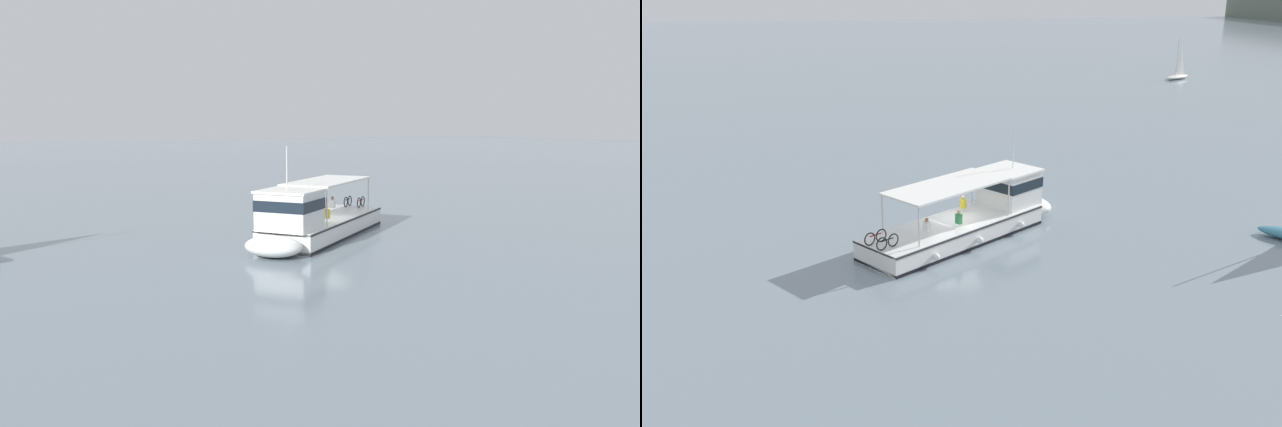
{
  "view_description": "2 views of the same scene",
  "coord_description": "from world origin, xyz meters",
  "views": [
    {
      "loc": [
        -29.46,
        17.79,
        6.48
      ],
      "look_at": [
        0.2,
        0.27,
        1.4
      ],
      "focal_mm": 34.74,
      "sensor_mm": 36.0,
      "label": 1
    },
    {
      "loc": [
        34.46,
        -5.7,
        13.31
      ],
      "look_at": [
        0.2,
        0.27,
        1.4
      ],
      "focal_mm": 38.9,
      "sensor_mm": 36.0,
      "label": 2
    }
  ],
  "objects": [
    {
      "name": "ferry_main",
      "position": [
        -0.39,
        1.1,
        1.02
      ],
      "size": [
        9.94,
        12.12,
        5.32
      ],
      "color": "white",
      "rests_on": "ground"
    },
    {
      "name": "ground_plane",
      "position": [
        0.0,
        0.0,
        0.0
      ],
      "size": [
        400.0,
        400.0,
        0.0
      ],
      "primitive_type": "plane",
      "color": "gray"
    },
    {
      "name": "sailboat_off_stern",
      "position": [
        -54.91,
        39.85,
        0.54
      ],
      "size": [
        3.62,
        4.85,
        5.4
      ],
      "color": "white",
      "rests_on": "ground"
    }
  ]
}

